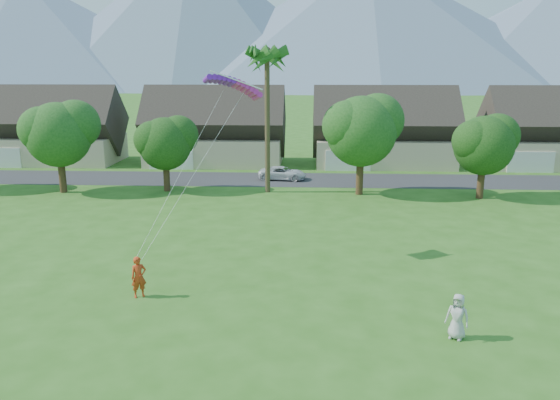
# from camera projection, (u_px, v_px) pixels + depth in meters

# --- Properties ---
(ground) EXTENTS (500.00, 500.00, 0.00)m
(ground) POSITION_uv_depth(u_px,v_px,m) (267.00, 361.00, 20.52)
(ground) COLOR #2D6019
(ground) RESTS_ON ground
(street) EXTENTS (90.00, 7.00, 0.01)m
(street) POSITION_uv_depth(u_px,v_px,m) (292.00, 180.00, 53.50)
(street) COLOR #2D2D30
(street) RESTS_ON ground
(kite_flyer) EXTENTS (0.88, 0.80, 2.02)m
(kite_flyer) POSITION_uv_depth(u_px,v_px,m) (139.00, 277.00, 26.01)
(kite_flyer) COLOR #BF3815
(kite_flyer) RESTS_ON ground
(watcher) EXTENTS (1.12, 1.00, 1.92)m
(watcher) POSITION_uv_depth(u_px,v_px,m) (457.00, 316.00, 22.01)
(watcher) COLOR #B1B1AC
(watcher) RESTS_ON ground
(parked_car) EXTENTS (4.83, 2.61, 1.29)m
(parked_car) POSITION_uv_depth(u_px,v_px,m) (282.00, 173.00, 53.40)
(parked_car) COLOR silver
(parked_car) RESTS_ON ground
(mountain_ridge) EXTENTS (540.00, 240.00, 70.00)m
(mountain_ridge) POSITION_uv_depth(u_px,v_px,m) (327.00, 28.00, 265.39)
(mountain_ridge) COLOR slate
(mountain_ridge) RESTS_ON ground
(houses_row) EXTENTS (72.75, 8.19, 8.86)m
(houses_row) POSITION_uv_depth(u_px,v_px,m) (299.00, 134.00, 61.39)
(houses_row) COLOR beige
(houses_row) RESTS_ON ground
(tree_row) EXTENTS (62.27, 6.67, 8.45)m
(tree_row) POSITION_uv_depth(u_px,v_px,m) (277.00, 138.00, 46.50)
(tree_row) COLOR #47301C
(tree_row) RESTS_ON ground
(fan_palm) EXTENTS (3.00, 3.00, 13.80)m
(fan_palm) POSITION_uv_depth(u_px,v_px,m) (267.00, 54.00, 45.46)
(fan_palm) COLOR #4C3D26
(fan_palm) RESTS_ON ground
(parafoil_kite) EXTENTS (3.41, 1.47, 0.50)m
(parafoil_kite) POSITION_uv_depth(u_px,v_px,m) (234.00, 83.00, 29.85)
(parafoil_kite) COLOR purple
(parafoil_kite) RESTS_ON ground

